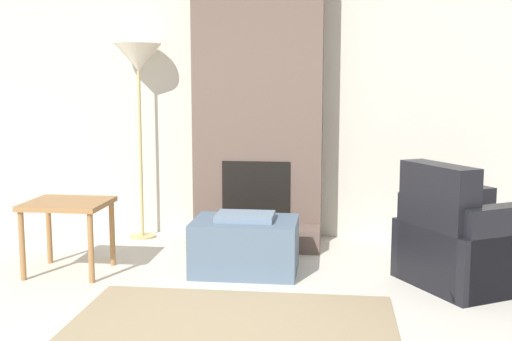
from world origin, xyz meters
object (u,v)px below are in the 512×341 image
(armchair, at_px, (469,245))
(floor_lamp_left, at_px, (138,64))
(ottoman, at_px, (245,245))
(side_table, at_px, (68,212))

(armchair, height_order, floor_lamp_left, floor_lamp_left)
(ottoman, xyz_separation_m, side_table, (-1.37, -0.18, 0.27))
(side_table, xyz_separation_m, floor_lamp_left, (0.23, 1.19, 1.16))
(armchair, relative_size, floor_lamp_left, 0.66)
(ottoman, bearing_deg, floor_lamp_left, 138.52)
(armchair, relative_size, side_table, 1.96)
(ottoman, xyz_separation_m, floor_lamp_left, (-1.14, 1.01, 1.43))
(side_table, bearing_deg, floor_lamp_left, 79.10)
(armchair, distance_m, side_table, 3.05)
(ottoman, relative_size, floor_lamp_left, 0.44)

